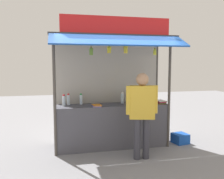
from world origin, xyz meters
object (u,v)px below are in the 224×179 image
Objects in this scene: magazine_stack_far_left at (160,102)px; banana_bunch_leftmost at (109,50)px; water_bottle_right at (81,99)px; vendor_person at (142,108)px; water_bottle_mid_left at (129,97)px; water_bottle_front_right at (122,98)px; magazine_stack_left at (132,104)px; water_bottle_front_left at (64,101)px; water_bottle_mid_right at (68,100)px; magazine_stack_center at (97,106)px; plastic_crate at (180,138)px; banana_bunch_inner_left at (155,52)px; banana_bunch_rightmost at (126,49)px; banana_bunch_inner_right at (91,51)px; magazine_stack_back_left at (149,102)px.

banana_bunch_leftmost is at bearing -166.23° from magazine_stack_far_left.
water_bottle_right is 1.54m from vendor_person.
water_bottle_mid_left reaches higher than water_bottle_front_right.
water_bottle_front_right reaches higher than magazine_stack_left.
water_bottle_front_left reaches higher than water_bottle_right.
banana_bunch_leftmost reaches higher than water_bottle_front_left.
water_bottle_mid_left is 1.24× the size of water_bottle_right.
water_bottle_mid_right is 1.03× the size of magazine_stack_center.
magazine_stack_left is at bearing -66.20° from water_bottle_front_right.
water_bottle_mid_right is at bearing 157.76° from vendor_person.
magazine_stack_center is 2.25m from plastic_crate.
water_bottle_mid_right is 2.20m from banana_bunch_inner_left.
water_bottle_front_right is 0.98× the size of banana_bunch_leftmost.
banana_bunch_inner_left and banana_bunch_rightmost have the same top height.
banana_bunch_leftmost reaches higher than magazine_stack_center.
banana_bunch_inner_right is at bearing -74.55° from water_bottle_right.
magazine_stack_center is (-1.25, -0.07, -0.02)m from magazine_stack_back_left.
water_bottle_front_right is 1.43m from banana_bunch_inner_right.
banana_bunch_inner_left is at bearing -8.94° from magazine_stack_center.
banana_bunch_rightmost is (1.19, -0.57, 1.12)m from water_bottle_mid_right.
banana_bunch_rightmost reaches higher than water_bottle_mid_right.
water_bottle_mid_left is 0.76m from magazine_stack_far_left.
magazine_stack_center is (-0.80, -0.01, -0.01)m from magazine_stack_left.
water_bottle_right is 0.98× the size of magazine_stack_center.
magazine_stack_left is at bearing 154.84° from banana_bunch_inner_left.
banana_bunch_inner_right is at bearing -169.20° from magazine_stack_far_left.
magazine_stack_center reaches higher than plastic_crate.
banana_bunch_leftmost and banana_bunch_inner_right have the same top height.
water_bottle_mid_left is 1.28m from banana_bunch_rightmost.
magazine_stack_center is at bearing 171.06° from banana_bunch_inner_left.
magazine_stack_left is 0.45m from magazine_stack_back_left.
banana_bunch_inner_left is (1.39, -0.00, 0.00)m from banana_bunch_inner_right.
banana_bunch_leftmost is (-1.31, -0.32, 1.19)m from magazine_stack_far_left.
plastic_crate is (0.81, 0.26, -2.06)m from banana_bunch_inner_left.
magazine_stack_far_left reaches higher than plastic_crate.
water_bottle_mid_right is at bearing 173.39° from magazine_stack_far_left.
water_bottle_front_left is at bearing 161.20° from banana_bunch_rightmost.
banana_bunch_leftmost is (0.83, -0.57, 1.11)m from water_bottle_mid_right.
magazine_stack_back_left is (-0.30, -0.06, 0.01)m from magazine_stack_far_left.
banana_bunch_rightmost is at bearing -157.97° from magazine_stack_back_left.
magazine_stack_left is 1.20× the size of banana_bunch_leftmost.
water_bottle_mid_right is (-0.29, -0.03, 0.01)m from water_bottle_right.
vendor_person is (1.51, -0.90, -0.06)m from water_bottle_front_left.
water_bottle_mid_left reaches higher than magazine_stack_far_left.
water_bottle_front_right is (1.26, -0.05, -0.00)m from water_bottle_mid_right.
water_bottle_right is 0.94× the size of banana_bunch_rightmost.
water_bottle_right is at bearing 171.34° from magazine_stack_far_left.
magazine_stack_back_left is at bearing 10.83° from banana_bunch_inner_right.
magazine_stack_far_left is at bearing 13.77° from banana_bunch_leftmost.
plastic_crate is (1.21, -0.35, -1.02)m from water_bottle_mid_left.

